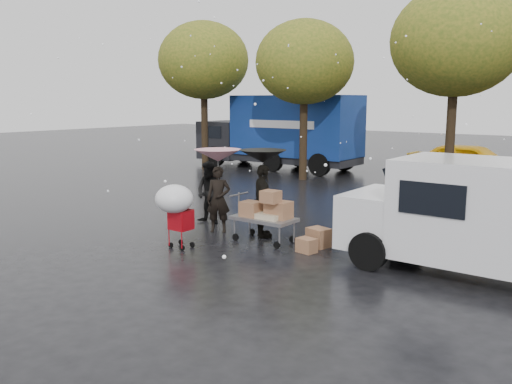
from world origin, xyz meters
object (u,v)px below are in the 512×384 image
Objects in this scene: yellow_taxi at (471,164)px; shopping_cart at (175,202)px; person_pink at (218,199)px; blue_truck at (281,132)px; person_black at (263,201)px; vendor_cart at (267,212)px; white_van at (481,216)px.

shopping_cart is at bearing 169.69° from yellow_taxi.
blue_truck is (-5.95, 11.46, 0.93)m from person_pink.
shopping_cart is 14.68m from blue_truck.
person_black is at bearing 172.13° from yellow_taxi.
person_pink is 0.93× the size of person_black.
vendor_cart is at bearing 53.41° from shopping_cart.
blue_truck is (-12.15, 11.09, 0.60)m from white_van.
person_black is 0.53m from vendor_cart.
person_pink is 12.95m from blue_truck.
person_black is 0.36× the size of yellow_taxi.
person_pink is 0.34× the size of white_van.
yellow_taxi is at bearing 44.92° from person_pink.
person_black is at bearing 66.26° from shopping_cart.
blue_truck reaches higher than yellow_taxi.
person_pink is at bearing -62.57° from blue_truck.
shopping_cart is 13.61m from yellow_taxi.
yellow_taxi is at bearing 106.32° from white_van.
yellow_taxi reaches higher than person_pink.
vendor_cart is 1.04× the size of shopping_cart.
white_van is 0.59× the size of blue_truck.
yellow_taxi is (-3.28, 11.18, -0.33)m from white_van.
blue_truck is (-7.51, 11.56, 1.03)m from vendor_cart.
person_pink is at bearing 55.68° from person_black.
vendor_cart is 0.31× the size of white_van.
person_pink is 0.34× the size of yellow_taxi.
person_black is 5.01m from white_van.
person_pink reaches higher than shopping_cart.
person_pink is 1.13× the size of shopping_cart.
blue_truck is at bearing 137.61° from white_van.
shopping_cart is 0.30× the size of yellow_taxi.
yellow_taxi is at bearing -54.49° from person_black.
blue_truck is (-6.25, 13.26, 0.69)m from shopping_cart.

